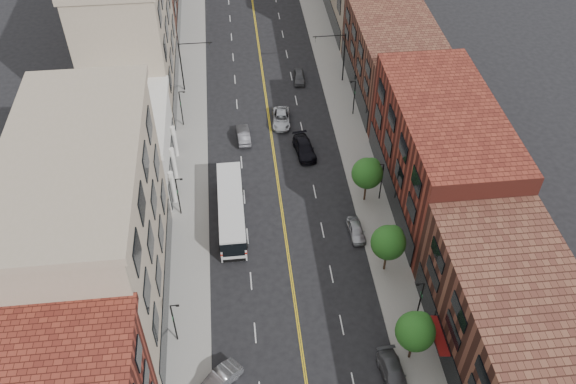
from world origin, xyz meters
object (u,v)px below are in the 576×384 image
object	(u,v)px
car_parked_mid	(393,374)
car_lane_a	(304,148)
car_lane_b	(281,119)
car_parked_far	(356,230)
car_lane_behind	(243,135)
car_lane_c	(299,77)
city_bus	(231,209)
car_angle_b	(218,381)

from	to	relation	value
car_parked_mid	car_lane_a	size ratio (longest dim) A/B	0.92
car_lane_b	car_parked_far	bearing A→B (deg)	-68.62
car_lane_b	car_lane_a	bearing A→B (deg)	-65.95
car_parked_far	car_lane_behind	distance (m)	20.52
car_lane_c	city_bus	bearing A→B (deg)	-108.35
car_angle_b	car_lane_a	size ratio (longest dim) A/B	0.85
car_lane_behind	car_lane_b	world-z (taller)	car_lane_behind
car_parked_far	car_lane_b	world-z (taller)	car_lane_b
city_bus	car_lane_a	bearing A→B (deg)	48.59
car_lane_behind	car_lane_c	world-z (taller)	car_lane_behind
car_angle_b	car_parked_far	bearing A→B (deg)	96.15
car_angle_b	car_lane_behind	xyz separation A→B (m)	(3.90, 33.24, -0.02)
car_parked_far	car_lane_behind	size ratio (longest dim) A/B	0.88
car_angle_b	car_lane_b	distance (m)	37.19
car_lane_b	car_lane_c	distance (m)	10.06
city_bus	car_lane_c	xyz separation A→B (m)	(10.47, 26.24, -1.15)
car_lane_behind	car_angle_b	bearing A→B (deg)	80.45
car_parked_mid	car_parked_far	bearing A→B (deg)	85.45
car_parked_mid	car_parked_far	size ratio (longest dim) A/B	1.25
car_angle_b	car_parked_far	size ratio (longest dim) A/B	1.17
car_lane_behind	car_lane_b	distance (m)	5.78
car_angle_b	car_parked_mid	bearing A→B (deg)	45.64
car_parked_far	car_lane_c	distance (m)	29.79
city_bus	car_lane_b	distance (m)	18.23
car_lane_b	car_lane_behind	bearing A→B (deg)	-145.13
city_bus	car_parked_mid	size ratio (longest dim) A/B	2.53
car_angle_b	car_lane_c	xyz separation A→B (m)	(12.37, 45.56, -0.08)
car_lane_behind	car_lane_a	world-z (taller)	car_lane_a
city_bus	car_lane_a	distance (m)	13.95
car_parked_mid	car_lane_a	distance (m)	30.90
car_lane_behind	car_lane_a	bearing A→B (deg)	151.32
car_parked_far	car_lane_c	xyz separation A→B (m)	(-2.43, 29.69, 0.00)
city_bus	car_parked_mid	xyz separation A→B (m)	(12.90, -20.23, -1.11)
car_angle_b	car_lane_c	distance (m)	47.20
car_lane_b	car_lane_c	xyz separation A→B (m)	(3.45, 9.45, -0.03)
car_angle_b	car_lane_c	size ratio (longest dim) A/B	1.16
car_lane_b	car_angle_b	bearing A→B (deg)	-98.69
car_angle_b	car_lane_a	xyz separation A→B (m)	(11.09, 29.77, 0.02)
car_lane_b	car_lane_c	size ratio (longest dim) A/B	1.29
city_bus	car_parked_far	bearing A→B (deg)	-15.08
car_parked_mid	car_lane_behind	distance (m)	35.86
car_parked_mid	car_lane_b	distance (m)	37.48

